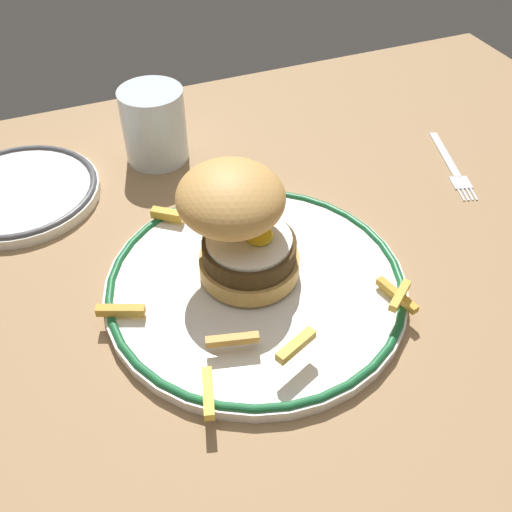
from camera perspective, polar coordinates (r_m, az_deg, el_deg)
name	(u,v)px	position (r cm, az deg, el deg)	size (l,w,h in cm)	color
ground_plane	(246,332)	(55.87, -1.02, -7.44)	(118.32, 90.71, 4.00)	#9D7952
dinner_plate	(256,284)	(56.08, 0.00, -2.78)	(29.05, 29.05, 1.60)	white
burger	(239,223)	(52.99, -1.67, 3.25)	(10.90, 11.48, 10.98)	tan
fries_pile	(239,289)	(53.24, -1.63, -3.29)	(27.19, 26.38, 2.62)	gold
water_glass	(155,130)	(73.17, -9.90, 12.09)	(7.72, 7.72, 9.06)	silver
side_plate	(20,192)	(72.23, -22.20, 5.85)	(18.09, 18.09, 1.60)	white
fork	(452,166)	(76.18, 18.67, 8.40)	(5.55, 14.17, 0.36)	silver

